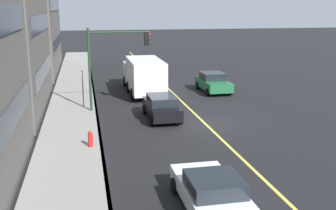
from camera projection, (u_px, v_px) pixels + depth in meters
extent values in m
plane|color=black|center=(204.00, 123.00, 24.73)|extent=(200.00, 200.00, 0.00)
cube|color=gray|center=(71.00, 129.00, 23.15)|extent=(80.00, 3.31, 0.15)
cube|color=slate|center=(99.00, 128.00, 23.46)|extent=(80.00, 0.16, 0.15)
cube|color=#D8CC4C|center=(204.00, 123.00, 24.73)|extent=(80.00, 0.16, 0.01)
cube|color=#262D38|center=(7.00, 125.00, 14.17)|extent=(11.84, 0.06, 1.10)
cube|color=#262D38|center=(44.00, 70.00, 28.13)|extent=(11.39, 0.06, 1.10)
cube|color=#262D38|center=(41.00, 23.00, 27.37)|extent=(11.39, 0.06, 1.10)
cube|color=#262D38|center=(57.00, 42.00, 44.00)|extent=(13.66, 0.06, 1.10)
cube|color=#262D38|center=(55.00, 5.00, 43.08)|extent=(13.66, 0.06, 1.10)
cube|color=silver|center=(212.00, 195.00, 14.04)|extent=(4.66, 1.94, 0.55)
cube|color=black|center=(215.00, 184.00, 13.63)|extent=(1.88, 1.79, 0.51)
cylinder|color=black|center=(175.00, 186.00, 15.38)|extent=(0.60, 0.22, 0.60)
cylinder|color=black|center=(223.00, 181.00, 15.75)|extent=(0.60, 0.22, 0.60)
cube|color=#1E6038|center=(214.00, 84.00, 33.47)|extent=(4.35, 1.94, 0.70)
cube|color=black|center=(213.00, 76.00, 33.60)|extent=(2.05, 1.79, 0.57)
cylinder|color=black|center=(230.00, 91.00, 32.38)|extent=(0.60, 0.22, 0.60)
cylinder|color=black|center=(208.00, 92.00, 32.00)|extent=(0.60, 0.22, 0.60)
cylinder|color=black|center=(219.00, 85.00, 35.11)|extent=(0.60, 0.22, 0.60)
cylinder|color=black|center=(198.00, 86.00, 34.73)|extent=(0.60, 0.22, 0.60)
cube|color=black|center=(162.00, 109.00, 25.49)|extent=(4.33, 1.79, 0.71)
cube|color=black|center=(162.00, 100.00, 25.22)|extent=(2.37, 1.64, 0.49)
cylinder|color=black|center=(145.00, 109.00, 26.77)|extent=(0.60, 0.22, 0.60)
cylinder|color=black|center=(171.00, 108.00, 27.11)|extent=(0.60, 0.22, 0.60)
cylinder|color=black|center=(152.00, 121.00, 24.05)|extent=(0.60, 0.22, 0.60)
cylinder|color=black|center=(180.00, 119.00, 24.39)|extent=(0.60, 0.22, 0.60)
cube|color=silver|center=(138.00, 71.00, 36.04)|extent=(2.32, 2.48, 1.64)
cube|color=silver|center=(145.00, 75.00, 31.95)|extent=(5.80, 2.48, 2.41)
cylinder|color=black|center=(125.00, 81.00, 36.01)|extent=(0.90, 0.28, 0.90)
cylinder|color=black|center=(151.00, 80.00, 36.47)|extent=(0.90, 0.28, 0.90)
cylinder|color=black|center=(133.00, 94.00, 30.62)|extent=(0.90, 0.28, 0.90)
cylinder|color=black|center=(164.00, 93.00, 31.09)|extent=(0.90, 0.28, 0.90)
cylinder|color=black|center=(128.00, 87.00, 33.38)|extent=(0.90, 0.28, 0.90)
cylinder|color=black|center=(157.00, 86.00, 33.85)|extent=(0.90, 0.28, 0.90)
cylinder|color=#1E3823|center=(90.00, 71.00, 26.47)|extent=(0.16, 0.16, 5.57)
cylinder|color=#1E3823|center=(120.00, 32.00, 26.27)|extent=(0.10, 4.03, 0.10)
cube|color=black|center=(147.00, 39.00, 26.73)|extent=(0.28, 0.30, 0.90)
sphere|color=red|center=(149.00, 34.00, 26.69)|extent=(0.18, 0.18, 0.18)
sphere|color=#392905|center=(149.00, 39.00, 26.76)|extent=(0.18, 0.18, 0.18)
sphere|color=black|center=(149.00, 43.00, 26.83)|extent=(0.18, 0.18, 0.18)
cylinder|color=slate|center=(83.00, 90.00, 27.69)|extent=(0.08, 0.08, 2.69)
cube|color=white|center=(82.00, 74.00, 27.42)|extent=(0.60, 0.02, 0.20)
cube|color=#DB5919|center=(82.00, 79.00, 27.50)|extent=(0.44, 0.02, 0.28)
cylinder|color=red|center=(91.00, 142.00, 20.07)|extent=(0.24, 0.24, 0.80)
sphere|color=red|center=(90.00, 133.00, 19.96)|extent=(0.20, 0.20, 0.20)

